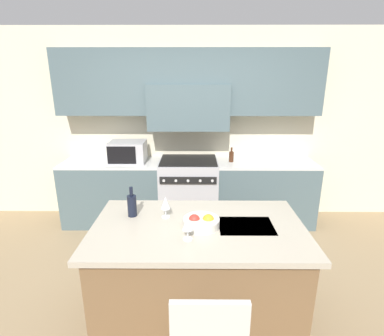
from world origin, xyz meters
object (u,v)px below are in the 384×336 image
Objects in this scene: range_stove at (189,191)px; wine_bottle at (132,205)px; wine_glass_far at (166,203)px; oil_bottle_on_counter at (231,156)px; wine_glass_near at (188,224)px; microwave at (128,152)px; fruit_bowl at (201,222)px.

wine_bottle reaches higher than range_stove.
oil_bottle_on_counter is (0.76, 1.69, -0.04)m from wine_glass_far.
oil_bottle_on_counter is at bearing 74.61° from wine_glass_near.
wine_glass_near is 1.00× the size of wine_glass_far.
range_stove is 5.02× the size of wine_glass_near.
microwave is at bearing 111.86° from wine_glass_far.
wine_glass_far is at bearing 151.08° from fruit_bowl.
wine_bottle is at bearing -105.51° from range_stove.
wine_bottle is 1.97m from oil_bottle_on_counter.
wine_glass_near is at bearing -89.16° from range_stove.
microwave is 2.36× the size of oil_bottle_on_counter.
wine_glass_near is 0.41m from wine_glass_far.
microwave is 1.83× the size of wine_bottle.
fruit_bowl is 1.44× the size of oil_bottle_on_counter.
fruit_bowl is (0.98, -1.85, -0.11)m from microwave.
microwave is at bearing 178.73° from range_stove.
wine_glass_far is at bearing -95.65° from range_stove.
oil_bottle_on_counter is (1.44, 0.01, -0.07)m from microwave.
oil_bottle_on_counter reaches higher than wine_glass_near.
wine_glass_near reaches higher than range_stove.
oil_bottle_on_counter is at bearing 0.23° from microwave.
range_stove is at bearing 74.49° from wine_bottle.
fruit_bowl reaches higher than range_stove.
oil_bottle_on_counter is at bearing 2.34° from range_stove.
microwave is at bearing -179.77° from oil_bottle_on_counter.
microwave is 1.44m from oil_bottle_on_counter.
oil_bottle_on_counter is (0.46, 1.86, 0.04)m from fruit_bowl.
microwave is at bearing 113.04° from wine_glass_near.
microwave reaches higher than wine_bottle.
wine_glass_far is 0.92× the size of oil_bottle_on_counter.
microwave reaches higher than range_stove.
oil_bottle_on_counter is (0.57, 2.05, -0.04)m from wine_glass_near.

